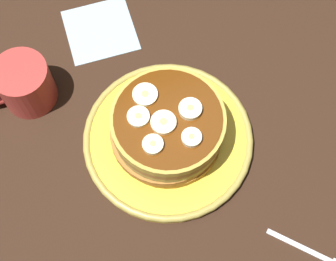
{
  "coord_description": "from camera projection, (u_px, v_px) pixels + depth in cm",
  "views": [
    {
      "loc": [
        9.42,
        25.78,
        69.02
      ],
      "look_at": [
        0.0,
        0.0,
        4.27
      ],
      "focal_mm": 53.08,
      "sensor_mm": 36.0,
      "label": 1
    }
  ],
  "objects": [
    {
      "name": "ground_plane",
      "position": [
        168.0,
        145.0,
        0.76
      ],
      "size": [
        140.0,
        140.0,
        3.0
      ],
      "primitive_type": "cube",
      "color": "black"
    },
    {
      "name": "plate",
      "position": [
        168.0,
        139.0,
        0.73
      ],
      "size": [
        25.1,
        25.1,
        1.89
      ],
      "color": "yellow",
      "rests_on": "ground_plane"
    },
    {
      "name": "pancake_stack",
      "position": [
        166.0,
        128.0,
        0.7
      ],
      "size": [
        16.21,
        16.34,
        7.11
      ],
      "color": "#A56B26",
      "rests_on": "plate"
    },
    {
      "name": "banana_slice_0",
      "position": [
        163.0,
        123.0,
        0.66
      ],
      "size": [
        3.46,
        3.46,
        0.86
      ],
      "color": "#FEEEB9",
      "rests_on": "pancake_stack"
    },
    {
      "name": "banana_slice_1",
      "position": [
        145.0,
        95.0,
        0.67
      ],
      "size": [
        3.48,
        3.48,
        0.72
      ],
      "color": "#FCF3BD",
      "rests_on": "pancake_stack"
    },
    {
      "name": "banana_slice_2",
      "position": [
        153.0,
        145.0,
        0.64
      ],
      "size": [
        2.8,
        2.8,
        0.88
      ],
      "color": "#EAF2BC",
      "rests_on": "pancake_stack"
    },
    {
      "name": "banana_slice_3",
      "position": [
        189.0,
        106.0,
        0.67
      ],
      "size": [
        3.16,
        3.16,
        1.05
      ],
      "color": "#F4F4C6",
      "rests_on": "pancake_stack"
    },
    {
      "name": "banana_slice_4",
      "position": [
        138.0,
        117.0,
        0.66
      ],
      "size": [
        3.07,
        3.07,
        0.74
      ],
      "color": "#EBEBC1",
      "rests_on": "pancake_stack"
    },
    {
      "name": "banana_slice_5",
      "position": [
        192.0,
        138.0,
        0.65
      ],
      "size": [
        2.7,
        2.7,
        0.99
      ],
      "color": "beige",
      "rests_on": "pancake_stack"
    },
    {
      "name": "coffee_mug",
      "position": [
        23.0,
        84.0,
        0.74
      ],
      "size": [
        11.24,
        8.16,
        7.65
      ],
      "color": "#B23833",
      "rests_on": "ground_plane"
    },
    {
      "name": "napkin",
      "position": [
        100.0,
        30.0,
        0.82
      ],
      "size": [
        11.56,
        11.56,
        0.3
      ],
      "primitive_type": "cube",
      "rotation": [
        0.0,
        0.0,
        -0.05
      ],
      "color": "#99B2BF",
      "rests_on": "ground_plane"
    },
    {
      "name": "fork",
      "position": [
        317.0,
        255.0,
        0.68
      ],
      "size": [
        9.63,
        10.13,
        0.5
      ],
      "color": "silver",
      "rests_on": "ground_plane"
    }
  ]
}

